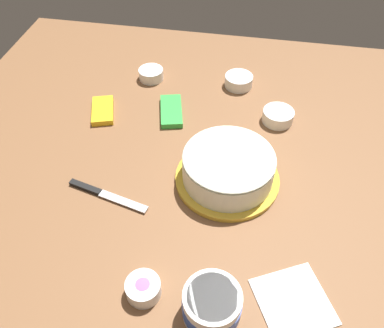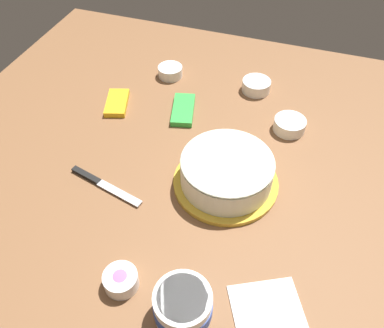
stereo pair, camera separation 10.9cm
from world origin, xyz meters
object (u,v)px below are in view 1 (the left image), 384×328
Objects in this scene: frosted_cake at (228,168)px; candy_box_lower at (171,111)px; sprinkle_bowl_rainbow at (278,116)px; sprinkle_bowl_orange at (239,80)px; paper_napkin at (293,301)px; sprinkle_bowl_pink at (143,288)px; spreading_knife at (101,193)px; frosting_tub at (212,305)px; sprinkle_bowl_green at (151,74)px; candy_box_upper at (103,111)px.

frosted_cake reaches higher than candy_box_lower.
sprinkle_bowl_rainbow is 0.22m from sprinkle_bowl_orange.
sprinkle_bowl_orange is at bearing -165.53° from paper_napkin.
sprinkle_bowl_pink is 0.52× the size of paper_napkin.
spreading_knife is (0.11, -0.33, -0.04)m from frosted_cake.
frosting_tub is at bearing 51.66° from spreading_knife.
sprinkle_bowl_green is 0.31m from sprinkle_bowl_orange.
candy_box_upper is at bearing -61.57° from sprinkle_bowl_orange.
candy_box_lower is (-0.36, 0.11, 0.00)m from spreading_knife.
candy_box_lower is at bearing -160.41° from frosting_tub.
sprinkle_bowl_rainbow is 1.12× the size of sprinkle_bowl_green.
sprinkle_bowl_orange is 0.79m from paper_napkin.
spreading_knife is 0.31m from sprinkle_bowl_pink.
frosted_cake is 0.37m from paper_napkin.
frosted_cake is 0.44m from sprinkle_bowl_orange.
paper_napkin is at bearing 31.12° from candy_box_upper.
sprinkle_bowl_rainbow reaches higher than candy_box_lower.
sprinkle_bowl_green is at bearing -157.39° from frosting_tub.
sprinkle_bowl_green reaches higher than spreading_knife.
sprinkle_bowl_pink is at bearing -22.89° from sprinkle_bowl_rainbow.
sprinkle_bowl_pink reaches higher than candy_box_upper.
candy_box_upper is (-0.58, -0.29, -0.01)m from sprinkle_bowl_pink.
candy_box_upper is (0.06, -0.56, -0.01)m from sprinkle_bowl_rainbow.
candy_box_upper is at bearing -83.75° from sprinkle_bowl_rainbow.
sprinkle_bowl_orange is at bearing 100.58° from candy_box_upper.
frosting_tub is (0.38, 0.01, -0.01)m from frosted_cake.
sprinkle_bowl_orange is at bearing 150.52° from spreading_knife.
sprinkle_bowl_pink reaches higher than candy_box_lower.
spreading_knife is 0.60m from sprinkle_bowl_rainbow.
sprinkle_bowl_orange reaches higher than paper_napkin.
frosted_cake reaches higher than sprinkle_bowl_pink.
sprinkle_bowl_rainbow is 0.65× the size of candy_box_lower.
candy_box_upper is at bearing -153.02° from sprinkle_bowl_pink.
paper_napkin is (0.77, 0.20, -0.02)m from sprinkle_bowl_orange.
sprinkle_bowl_pink is 0.62m from candy_box_lower.
paper_napkin is (0.32, 0.18, -0.05)m from frosted_cake.
spreading_knife is at bearing -128.34° from frosting_tub.
frosting_tub is at bearing -71.51° from paper_napkin.
sprinkle_bowl_pink is at bearing -97.36° from frosting_tub.
paper_napkin is (0.75, 0.51, -0.02)m from sprinkle_bowl_green.
sprinkle_bowl_green is (-0.54, 0.00, 0.01)m from spreading_knife.
sprinkle_bowl_green is (-0.43, -0.33, -0.03)m from frosted_cake.
sprinkle_bowl_green reaches higher than paper_napkin.
spreading_knife is at bearing 0.21° from candy_box_upper.
paper_napkin is at bearing 34.11° from sprinkle_bowl_green.
candy_box_lower is at bearing 32.30° from sprinkle_bowl_green.
spreading_knife is at bearing -31.62° from candy_box_lower.
frosted_cake is at bearing -150.27° from paper_napkin.
sprinkle_bowl_rainbow is at bearing 155.24° from frosted_cake.
sprinkle_bowl_green is 0.58× the size of paper_napkin.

